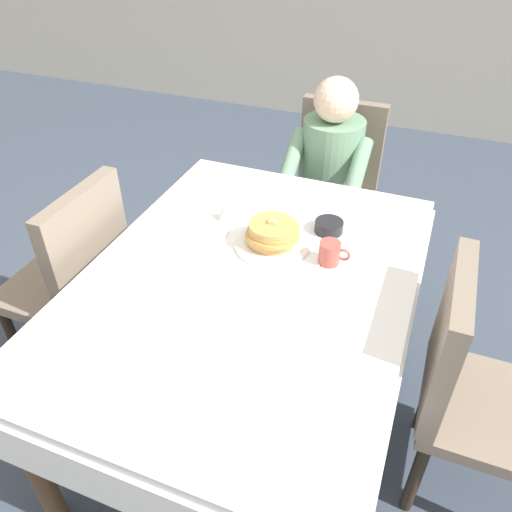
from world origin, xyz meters
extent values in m
plane|color=#3D4756|center=(0.00, 0.00, 0.00)|extent=(14.00, 14.00, 0.00)
cube|color=white|center=(0.00, 0.00, 0.72)|extent=(1.10, 1.50, 0.04)
cube|color=white|center=(0.00, -0.76, 0.61)|extent=(1.10, 0.01, 0.18)
cube|color=white|center=(0.00, 0.76, 0.61)|extent=(1.10, 0.01, 0.18)
cube|color=white|center=(-0.56, 0.00, 0.61)|extent=(0.01, 1.50, 0.18)
cube|color=white|center=(0.56, 0.00, 0.61)|extent=(0.01, 1.50, 0.18)
cylinder|color=brown|center=(-0.47, -0.67, 0.35)|extent=(0.07, 0.07, 0.70)
cylinder|color=brown|center=(-0.47, 0.67, 0.35)|extent=(0.07, 0.07, 0.70)
cylinder|color=brown|center=(0.47, 0.67, 0.35)|extent=(0.07, 0.07, 0.70)
cube|color=#7A6B5B|center=(0.03, 1.07, 0.42)|extent=(0.44, 0.44, 0.05)
cube|color=#7A6B5B|center=(0.03, 1.27, 0.69)|extent=(0.44, 0.06, 0.48)
cylinder|color=#2D2319|center=(0.21, 0.89, 0.20)|extent=(0.04, 0.04, 0.40)
cylinder|color=#2D2319|center=(-0.15, 0.89, 0.20)|extent=(0.04, 0.04, 0.40)
cylinder|color=#2D2319|center=(0.21, 1.25, 0.20)|extent=(0.04, 0.04, 0.40)
cylinder|color=#2D2319|center=(-0.15, 1.25, 0.20)|extent=(0.04, 0.04, 0.40)
cylinder|color=gray|center=(0.03, 1.05, 0.68)|extent=(0.30, 0.30, 0.46)
sphere|color=beige|center=(0.03, 1.03, 1.02)|extent=(0.21, 0.21, 0.21)
cylinder|color=gray|center=(0.19, 0.91, 0.75)|extent=(0.08, 0.29, 0.23)
cylinder|color=gray|center=(-0.13, 0.91, 0.75)|extent=(0.08, 0.29, 0.23)
cylinder|color=#383D51|center=(0.11, 0.87, 0.23)|extent=(0.10, 0.10, 0.45)
cylinder|color=#383D51|center=(-0.05, 0.87, 0.23)|extent=(0.10, 0.10, 0.45)
cube|color=#7A6B5B|center=(0.87, 0.00, 0.42)|extent=(0.44, 0.44, 0.05)
cube|color=#7A6B5B|center=(0.67, 0.00, 0.69)|extent=(0.06, 0.44, 0.48)
cylinder|color=#2D2319|center=(0.69, 0.18, 0.20)|extent=(0.04, 0.04, 0.40)
cylinder|color=#2D2319|center=(0.69, -0.18, 0.20)|extent=(0.04, 0.04, 0.40)
cube|color=#7A6B5B|center=(-0.87, 0.00, 0.42)|extent=(0.44, 0.44, 0.05)
cube|color=#7A6B5B|center=(-0.67, 0.00, 0.69)|extent=(0.06, 0.44, 0.48)
cylinder|color=#2D2319|center=(-1.05, -0.18, 0.20)|extent=(0.04, 0.04, 0.40)
cylinder|color=#2D2319|center=(-1.05, 0.18, 0.20)|extent=(0.04, 0.04, 0.40)
cylinder|color=#2D2319|center=(-0.69, -0.18, 0.20)|extent=(0.04, 0.04, 0.40)
cylinder|color=#2D2319|center=(-0.69, 0.18, 0.20)|extent=(0.04, 0.04, 0.40)
cylinder|color=white|center=(0.02, 0.20, 0.75)|extent=(0.28, 0.28, 0.02)
cylinder|color=tan|center=(0.01, 0.20, 0.76)|extent=(0.18, 0.18, 0.02)
cylinder|color=tan|center=(0.01, 0.20, 0.78)|extent=(0.19, 0.19, 0.02)
cylinder|color=tan|center=(0.02, 0.20, 0.80)|extent=(0.19, 0.19, 0.01)
cylinder|color=tan|center=(0.02, 0.21, 0.81)|extent=(0.19, 0.19, 0.02)
cylinder|color=tan|center=(0.02, 0.20, 0.83)|extent=(0.17, 0.17, 0.02)
cube|color=#F4E072|center=(0.02, 0.20, 0.85)|extent=(0.03, 0.03, 0.01)
cylinder|color=#B24C42|center=(0.24, 0.18, 0.78)|extent=(0.08, 0.08, 0.08)
torus|color=#B24C42|center=(0.29, 0.18, 0.79)|extent=(0.05, 0.01, 0.05)
cylinder|color=black|center=(0.19, 0.37, 0.76)|extent=(0.11, 0.11, 0.04)
cone|color=silver|center=(-0.22, 0.31, 0.78)|extent=(0.08, 0.08, 0.07)
cube|color=silver|center=(-0.17, 0.18, 0.74)|extent=(0.02, 0.18, 0.00)
cube|color=silver|center=(0.21, 0.18, 0.74)|extent=(0.03, 0.20, 0.00)
cube|color=silver|center=(0.01, -0.13, 0.74)|extent=(0.15, 0.02, 0.00)
cube|color=white|center=(-0.24, -0.01, 0.74)|extent=(0.18, 0.13, 0.01)
camera|label=1|loc=(0.51, -1.23, 1.84)|focal=35.31mm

